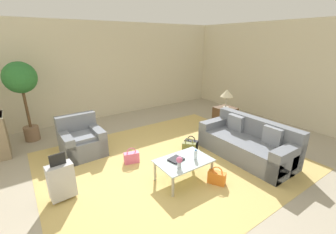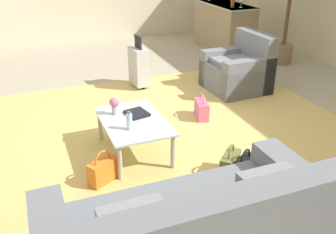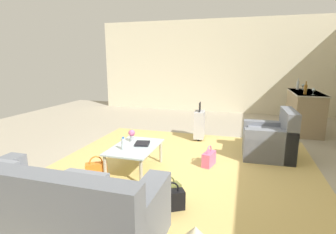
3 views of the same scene
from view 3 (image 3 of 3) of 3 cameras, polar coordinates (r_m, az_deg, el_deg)
The scene contains 19 objects.
ground_plane at distance 4.60m, azimuth 0.76°, elevation -10.34°, with size 12.00×12.00×0.00m, color #A89E89.
wall_left at distance 9.22m, azimuth 9.55°, elevation 10.79°, with size 0.12×8.00×3.10m, color beige.
area_rug at distance 4.02m, azimuth 1.18°, elevation -13.76°, with size 5.20×4.40×0.01m, color tan.
couch at distance 2.97m, azimuth -23.89°, elevation -18.57°, with size 0.94×2.11×0.85m.
armchair at distance 5.23m, azimuth 21.62°, elevation -4.90°, with size 0.91×0.90×0.90m.
coffee_table at distance 4.28m, azimuth -7.21°, elevation -6.99°, with size 1.01×0.68×0.42m.
water_bottle at distance 4.10m, azimuth -9.68°, elevation -5.77°, with size 0.06×0.06×0.20m.
coffee_table_book at distance 4.33m, azimuth -5.62°, elevation -5.76°, with size 0.25×0.22×0.03m, color black.
flower_vase at distance 4.47m, azimuth -7.91°, elevation -3.78°, with size 0.11×0.11×0.21m.
bar_console at distance 7.44m, azimuth 27.52°, elevation 1.17°, with size 1.66×0.67×0.99m.
wine_glass_leftmost at distance 7.92m, azimuth 27.32°, elevation 6.11°, with size 0.08×0.08×0.15m.
wine_glass_left_of_centre at distance 6.81m, azimuth 29.10°, elevation 5.13°, with size 0.08×0.08×0.15m.
wine_bottle_clear at distance 7.82m, azimuth 26.39°, elevation 6.20°, with size 0.07×0.07×0.30m.
wine_bottle_amber at distance 6.84m, azimuth 27.74°, elevation 5.37°, with size 0.07×0.07×0.30m.
suitcase_silver at distance 5.94m, azimuth 6.85°, elevation -1.55°, with size 0.42×0.25×0.85m.
handbag_olive at distance 3.44m, azimuth -0.02°, elevation -16.25°, with size 0.32×0.33×0.36m.
handbag_orange at distance 4.21m, azimuth -15.30°, elevation -11.09°, with size 0.28×0.35×0.36m.
handbag_black at distance 3.30m, azimuth 0.69°, elevation -17.54°, with size 0.28×0.35×0.36m.
handbag_pink at distance 4.57m, azimuth 8.90°, elevation -8.92°, with size 0.34×0.21×0.36m.
Camera 3 is at (4.08, 1.15, 1.78)m, focal length 28.00 mm.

